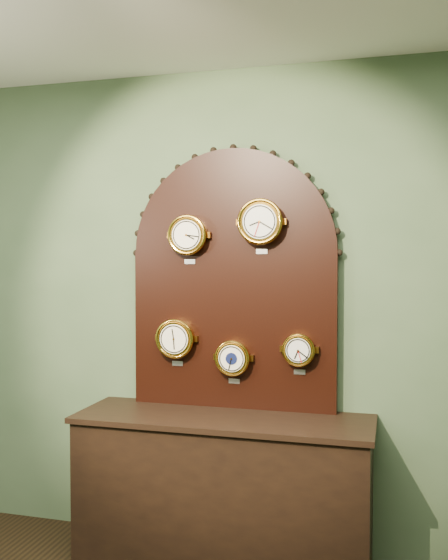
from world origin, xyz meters
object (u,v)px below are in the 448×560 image
(roman_clock, at_px, (188,235))
(tide_clock, at_px, (299,350))
(display_board, at_px, (233,271))
(arabic_clock, at_px, (261,222))
(barometer, at_px, (233,358))
(hygrometer, at_px, (176,338))
(shop_counter, at_px, (223,493))

(roman_clock, xyz_separation_m, tide_clock, (0.65, 0.00, -0.64))
(display_board, bearing_deg, tide_clock, -9.42)
(arabic_clock, xyz_separation_m, tide_clock, (0.22, 0.00, -0.71))
(barometer, bearing_deg, hygrometer, -179.91)
(display_board, height_order, roman_clock, display_board)
(hygrometer, bearing_deg, arabic_clock, -0.07)
(arabic_clock, height_order, hygrometer, arabic_clock)
(arabic_clock, distance_m, tide_clock, 0.74)
(tide_clock, bearing_deg, hygrometer, -179.90)
(shop_counter, relative_size, hygrometer, 5.64)
(shop_counter, distance_m, barometer, 0.75)
(arabic_clock, bearing_deg, barometer, 179.58)
(barometer, bearing_deg, display_board, 103.47)
(roman_clock, height_order, hygrometer, roman_clock)
(display_board, distance_m, arabic_clock, 0.34)
(tide_clock, bearing_deg, shop_counter, -158.62)
(arabic_clock, distance_m, hygrometer, 0.84)
(hygrometer, xyz_separation_m, tide_clock, (0.73, 0.00, -0.04))
(display_board, relative_size, arabic_clock, 4.94)
(arabic_clock, relative_size, tide_clock, 1.31)
(roman_clock, height_order, tide_clock, roman_clock)
(roman_clock, height_order, barometer, roman_clock)
(shop_counter, height_order, display_board, display_board)
(shop_counter, bearing_deg, tide_clock, 21.38)
(shop_counter, bearing_deg, barometer, 84.11)
(arabic_clock, bearing_deg, tide_clock, 0.51)
(hygrometer, height_order, barometer, hygrometer)
(arabic_clock, bearing_deg, hygrometer, 179.93)
(roman_clock, relative_size, arabic_clock, 0.92)
(display_board, xyz_separation_m, barometer, (0.02, -0.07, -0.50))
(arabic_clock, height_order, tide_clock, arabic_clock)
(display_board, distance_m, hygrometer, 0.52)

